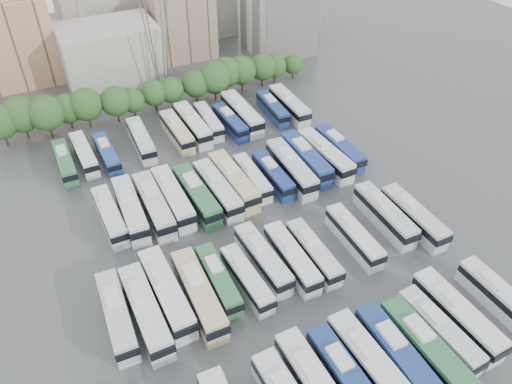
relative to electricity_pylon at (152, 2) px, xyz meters
name	(u,v)px	position (x,y,z in m)	size (l,w,h in m)	color
ground	(258,241)	(-2.00, -50.00, -18.66)	(220.00, 220.00, 0.00)	#424447
tree_line	(149,92)	(-4.96, -7.91, -14.12)	(64.64, 8.10, 8.32)	black
city_buildings	(90,27)	(-9.46, 21.86, -10.79)	(102.00, 35.00, 20.00)	#9E998E
electricity_pylon	(152,2)	(0.00, 0.00, 0.00)	(9.00, 6.91, 33.83)	slate
bus_r0_s6	(346,378)	(-3.54, -74.01, -16.77)	(2.81, 12.27, 3.84)	navy
bus_r0_s7	(371,365)	(-0.37, -74.05, -16.62)	(3.34, 13.33, 4.15)	silver
bus_r0_s8	(397,356)	(2.87, -74.37, -16.66)	(3.09, 13.06, 4.08)	navy
bus_r0_s9	(426,349)	(6.20, -75.07, -16.63)	(3.10, 13.22, 4.13)	#2F6E44
bus_r0_s10	(439,331)	(9.35, -73.70, -16.85)	(3.09, 11.88, 3.69)	silver
bus_r0_s11	(457,315)	(12.72, -73.00, -16.67)	(3.18, 12.99, 4.05)	white
bus_r0_s13	(500,297)	(19.36, -73.26, -16.84)	(2.81, 11.89, 3.72)	silver
bus_r1_s0	(117,315)	(-23.28, -55.47, -16.76)	(3.13, 12.45, 3.88)	silver
bus_r1_s1	(146,311)	(-20.10, -56.52, -16.61)	(3.11, 13.37, 4.18)	silver
bus_r1_s2	(167,292)	(-16.97, -54.93, -16.57)	(3.31, 13.62, 4.25)	white
bus_r1_s3	(199,294)	(-13.51, -56.86, -16.60)	(3.18, 13.43, 4.20)	#CEB98D
bus_r1_s4	(218,280)	(-10.39, -55.52, -16.95)	(2.70, 11.19, 3.49)	#317342
bus_r1_s5	(247,279)	(-7.08, -56.98, -16.98)	(2.93, 11.04, 3.43)	silver
bus_r1_s6	(263,259)	(-3.74, -54.81, -16.80)	(3.14, 12.14, 3.78)	silver
bus_r1_s7	(292,258)	(-0.23, -56.39, -16.82)	(2.70, 11.96, 3.74)	white
bus_r1_s8	(314,252)	(2.92, -56.72, -16.91)	(2.56, 11.40, 3.57)	silver
bus_r1_s10	(354,236)	(9.58, -56.50, -16.88)	(2.75, 11.59, 3.62)	silver
bus_r1_s12	(385,214)	(16.10, -54.81, -16.73)	(3.02, 12.58, 3.93)	silver
bus_r1_s13	(414,217)	(19.58, -57.01, -16.73)	(2.77, 12.52, 3.93)	silver
bus_r2_s1	(110,216)	(-19.93, -37.45, -16.83)	(2.87, 11.92, 3.72)	silver
bus_r2_s2	(130,209)	(-16.88, -37.57, -16.63)	(3.38, 13.28, 4.14)	silver
bus_r2_s3	(154,205)	(-13.51, -38.27, -16.58)	(3.07, 13.53, 4.24)	silver
bus_r2_s4	(173,198)	(-10.40, -37.77, -16.62)	(2.91, 13.28, 4.16)	silver
bus_r2_s5	(197,195)	(-6.97, -38.82, -16.61)	(3.32, 13.38, 4.17)	#2F6F44
bus_r2_s6	(217,189)	(-3.59, -38.86, -16.64)	(3.33, 13.19, 4.11)	silver
bus_r2_s7	(233,181)	(-0.51, -37.98, -16.58)	(3.39, 13.62, 4.25)	beige
bus_r2_s8	(252,178)	(2.75, -38.06, -17.00)	(2.57, 10.85, 3.39)	silver
bus_r2_s9	(273,175)	(6.02, -38.98, -16.94)	(2.44, 11.14, 3.49)	navy
bus_r2_s10	(291,168)	(9.34, -39.02, -16.55)	(3.48, 13.78, 4.29)	silver
bus_r2_s11	(306,158)	(12.86, -37.69, -16.60)	(3.16, 13.42, 4.20)	navy
bus_r2_s12	(325,155)	(16.27, -38.29, -16.60)	(3.52, 13.50, 4.20)	silver
bus_r2_s13	(339,148)	(19.68, -37.38, -16.76)	(2.78, 12.37, 3.88)	navy
bus_r3_s0	(65,162)	(-23.53, -20.70, -16.93)	(2.50, 11.24, 3.52)	#307144
bus_r3_s1	(84,154)	(-20.17, -19.64, -16.90)	(2.92, 11.49, 3.58)	silver
bus_r3_s2	(107,154)	(-16.66, -21.19, -16.99)	(2.61, 10.88, 3.40)	navy
bus_r3_s4	(141,140)	(-10.27, -19.83, -16.80)	(3.03, 12.17, 3.79)	silver
bus_r3_s6	(177,131)	(-3.62, -19.84, -16.82)	(2.87, 12.03, 3.76)	beige
bus_r3_s7	(193,125)	(-0.34, -19.09, -16.66)	(3.11, 13.04, 4.07)	silver
bus_r3_s8	(209,121)	(2.97, -18.73, -16.97)	(2.87, 11.09, 3.45)	silver
bus_r3_s9	(230,122)	(6.45, -20.83, -16.95)	(2.86, 11.21, 3.49)	navy
bus_r3_s10	(242,113)	(9.48, -19.45, -16.55)	(3.06, 13.71, 4.30)	silver
bus_r3_s12	(273,109)	(15.93, -19.82, -16.96)	(2.96, 11.13, 3.46)	navy
bus_r3_s13	(289,105)	(19.28, -20.38, -16.69)	(3.01, 12.85, 4.02)	silver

